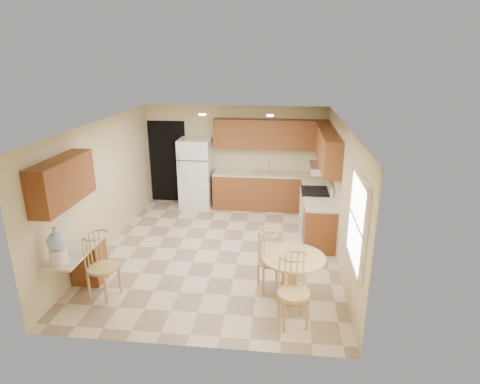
# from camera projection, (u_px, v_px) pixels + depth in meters

# --- Properties ---
(floor) EXTENTS (5.50, 5.50, 0.00)m
(floor) POSITION_uv_depth(u_px,v_px,m) (219.00, 251.00, 7.88)
(floor) COLOR beige
(floor) RESTS_ON ground
(ceiling) EXTENTS (4.50, 5.50, 0.02)m
(ceiling) POSITION_uv_depth(u_px,v_px,m) (217.00, 124.00, 7.08)
(ceiling) COLOR white
(ceiling) RESTS_ON wall_back
(wall_back) EXTENTS (4.50, 0.02, 2.50)m
(wall_back) POSITION_uv_depth(u_px,v_px,m) (235.00, 156.00, 10.07)
(wall_back) COLOR beige
(wall_back) RESTS_ON floor
(wall_front) EXTENTS (4.50, 0.02, 2.50)m
(wall_front) POSITION_uv_depth(u_px,v_px,m) (182.00, 262.00, 4.89)
(wall_front) COLOR beige
(wall_front) RESTS_ON floor
(wall_left) EXTENTS (0.02, 5.50, 2.50)m
(wall_left) POSITION_uv_depth(u_px,v_px,m) (103.00, 186.00, 7.71)
(wall_left) COLOR beige
(wall_left) RESTS_ON floor
(wall_right) EXTENTS (0.02, 5.50, 2.50)m
(wall_right) POSITION_uv_depth(u_px,v_px,m) (341.00, 195.00, 7.25)
(wall_right) COLOR beige
(wall_right) RESTS_ON floor
(doorway) EXTENTS (0.90, 0.02, 2.10)m
(doorway) POSITION_uv_depth(u_px,v_px,m) (168.00, 162.00, 10.30)
(doorway) COLOR black
(doorway) RESTS_ON floor
(base_cab_back) EXTENTS (2.75, 0.60, 0.87)m
(base_cab_back) POSITION_uv_depth(u_px,v_px,m) (269.00, 192.00, 9.96)
(base_cab_back) COLOR brown
(base_cab_back) RESTS_ON floor
(counter_back) EXTENTS (2.75, 0.63, 0.04)m
(counter_back) POSITION_uv_depth(u_px,v_px,m) (269.00, 174.00, 9.81)
(counter_back) COLOR beige
(counter_back) RESTS_ON base_cab_back
(base_cab_right_a) EXTENTS (0.60, 0.59, 0.87)m
(base_cab_right_a) POSITION_uv_depth(u_px,v_px,m) (314.00, 201.00, 9.29)
(base_cab_right_a) COLOR brown
(base_cab_right_a) RESTS_ON floor
(counter_right_a) EXTENTS (0.63, 0.59, 0.04)m
(counter_right_a) POSITION_uv_depth(u_px,v_px,m) (316.00, 183.00, 9.14)
(counter_right_a) COLOR beige
(counter_right_a) RESTS_ON base_cab_right_a
(base_cab_right_b) EXTENTS (0.60, 0.80, 0.87)m
(base_cab_right_b) POSITION_uv_depth(u_px,v_px,m) (319.00, 227.00, 7.92)
(base_cab_right_b) COLOR brown
(base_cab_right_b) RESTS_ON floor
(counter_right_b) EXTENTS (0.63, 0.80, 0.04)m
(counter_right_b) POSITION_uv_depth(u_px,v_px,m) (321.00, 205.00, 7.77)
(counter_right_b) COLOR beige
(counter_right_b) RESTS_ON base_cab_right_b
(upper_cab_back) EXTENTS (2.75, 0.33, 0.70)m
(upper_cab_back) POSITION_uv_depth(u_px,v_px,m) (271.00, 134.00, 9.63)
(upper_cab_back) COLOR brown
(upper_cab_back) RESTS_ON wall_back
(upper_cab_right) EXTENTS (0.33, 2.42, 0.70)m
(upper_cab_right) POSITION_uv_depth(u_px,v_px,m) (327.00, 148.00, 8.21)
(upper_cab_right) COLOR brown
(upper_cab_right) RESTS_ON wall_right
(upper_cab_left) EXTENTS (0.33, 1.40, 0.70)m
(upper_cab_left) POSITION_uv_depth(u_px,v_px,m) (63.00, 182.00, 5.99)
(upper_cab_left) COLOR brown
(upper_cab_left) RESTS_ON wall_left
(sink) EXTENTS (0.78, 0.44, 0.01)m
(sink) POSITION_uv_depth(u_px,v_px,m) (268.00, 173.00, 9.81)
(sink) COLOR silver
(sink) RESTS_ON counter_back
(range_hood) EXTENTS (0.50, 0.76, 0.14)m
(range_hood) POSITION_uv_depth(u_px,v_px,m) (322.00, 168.00, 8.33)
(range_hood) COLOR silver
(range_hood) RESTS_ON upper_cab_right
(desk_pedestal) EXTENTS (0.48, 0.42, 0.72)m
(desk_pedestal) POSITION_uv_depth(u_px,v_px,m) (89.00, 261.00, 6.73)
(desk_pedestal) COLOR brown
(desk_pedestal) RESTS_ON floor
(desk_top) EXTENTS (0.50, 1.20, 0.04)m
(desk_top) POSITION_uv_depth(u_px,v_px,m) (74.00, 251.00, 6.25)
(desk_top) COLOR beige
(desk_top) RESTS_ON desk_pedestal
(window) EXTENTS (0.06, 1.12, 1.30)m
(window) POSITION_uv_depth(u_px,v_px,m) (358.00, 222.00, 5.43)
(window) COLOR white
(window) RESTS_ON wall_right
(can_light_a) EXTENTS (0.14, 0.14, 0.02)m
(can_light_a) POSITION_uv_depth(u_px,v_px,m) (202.00, 115.00, 8.26)
(can_light_a) COLOR white
(can_light_a) RESTS_ON ceiling
(can_light_b) EXTENTS (0.14, 0.14, 0.02)m
(can_light_b) POSITION_uv_depth(u_px,v_px,m) (270.00, 116.00, 8.12)
(can_light_b) COLOR white
(can_light_b) RESTS_ON ceiling
(refrigerator) EXTENTS (0.76, 0.74, 1.73)m
(refrigerator) POSITION_uv_depth(u_px,v_px,m) (196.00, 173.00, 9.96)
(refrigerator) COLOR white
(refrigerator) RESTS_ON floor
(stove) EXTENTS (0.65, 0.76, 1.09)m
(stove) POSITION_uv_depth(u_px,v_px,m) (315.00, 210.00, 8.64)
(stove) COLOR white
(stove) RESTS_ON floor
(dining_table) EXTENTS (0.98, 0.98, 0.72)m
(dining_table) POSITION_uv_depth(u_px,v_px,m) (293.00, 271.00, 6.21)
(dining_table) COLOR tan
(dining_table) RESTS_ON floor
(chair_table_a) EXTENTS (0.45, 0.58, 1.01)m
(chair_table_a) POSITION_uv_depth(u_px,v_px,m) (271.00, 257.00, 6.34)
(chair_table_a) COLOR tan
(chair_table_a) RESTS_ON floor
(chair_table_b) EXTENTS (0.46, 0.48, 1.04)m
(chair_table_b) POSITION_uv_depth(u_px,v_px,m) (294.00, 288.00, 5.45)
(chair_table_b) COLOR tan
(chair_table_b) RESTS_ON floor
(chair_desk) EXTENTS (0.46, 0.60, 1.05)m
(chair_desk) POSITION_uv_depth(u_px,v_px,m) (99.00, 263.00, 6.11)
(chair_desk) COLOR tan
(chair_desk) RESTS_ON floor
(water_crock) EXTENTS (0.27, 0.27, 0.56)m
(water_crock) POSITION_uv_depth(u_px,v_px,m) (57.00, 247.00, 5.76)
(water_crock) COLOR white
(water_crock) RESTS_ON desk_top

